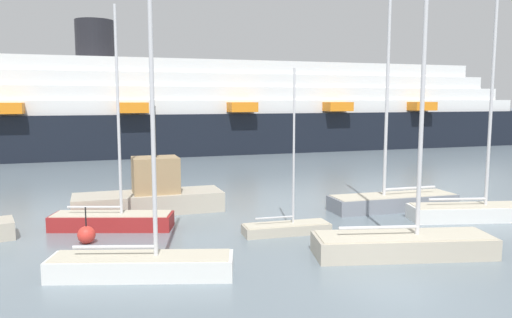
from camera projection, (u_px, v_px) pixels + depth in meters
The scene contains 11 objects.
ground_plane at pixel (395, 293), 16.11m from camera, with size 600.00×600.00×0.00m, color slate.
sailboat_0 at pixel (142, 260), 17.49m from camera, with size 6.62×2.97×12.50m.
sailboat_1 at pixel (287, 226), 23.16m from camera, with size 4.11×1.24×7.67m.
sailboat_2 at pixel (403, 240), 19.87m from camera, with size 7.37×3.28×13.80m.
sailboat_3 at pixel (112, 218), 24.00m from camera, with size 6.00×3.00×10.62m.
sailboat_4 at pixel (475, 209), 25.79m from camera, with size 7.01×2.94×12.30m.
sailboat_7 at pixel (393, 199), 28.26m from camera, with size 7.45×2.21×11.64m.
fishing_boat_1 at pixel (151, 194), 27.58m from camera, with size 8.24×3.11×5.90m.
channel_buoy_0 at pixel (86, 235), 21.58m from camera, with size 0.77×0.77×1.62m.
channel_buoy_1 at pixel (168, 197), 30.29m from camera, with size 0.62×0.62×1.60m.
cruise_ship at pixel (227, 111), 60.68m from camera, with size 84.92×17.45×14.93m.
Camera 1 is at (-8.35, -13.79, 6.25)m, focal length 34.78 mm.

